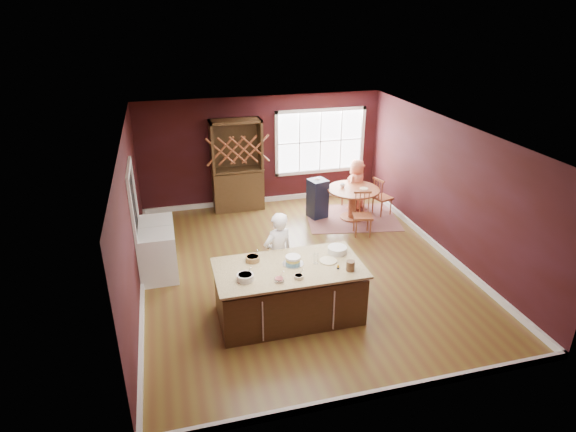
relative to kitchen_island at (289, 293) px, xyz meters
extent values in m
plane|color=brown|center=(0.63, 1.44, -0.44)|extent=(7.00, 7.00, 0.00)
plane|color=white|center=(0.63, 1.44, 2.26)|extent=(7.00, 7.00, 0.00)
plane|color=black|center=(0.63, 4.94, 0.91)|extent=(6.00, 0.00, 6.00)
plane|color=black|center=(0.63, -2.06, 0.91)|extent=(6.00, 0.00, 6.00)
plane|color=black|center=(-2.37, 1.44, 0.91)|extent=(0.00, 7.00, 7.00)
plane|color=black|center=(3.63, 1.44, 0.91)|extent=(0.00, 7.00, 7.00)
cube|color=#3D2D15|center=(0.00, 0.00, -0.02)|extent=(2.26, 1.15, 0.83)
cube|color=beige|center=(0.00, 0.00, 0.46)|extent=(2.34, 1.23, 0.04)
cylinder|color=brown|center=(2.46, 3.38, -0.42)|extent=(0.57, 0.57, 0.04)
cylinder|color=brown|center=(2.46, 3.38, -0.08)|extent=(0.20, 0.20, 0.67)
cylinder|color=brown|center=(2.46, 3.38, 0.29)|extent=(1.22, 1.22, 0.04)
imported|color=white|center=(0.00, 0.71, 0.33)|extent=(0.66, 0.54, 1.55)
cylinder|color=white|center=(-0.73, -0.21, 0.53)|extent=(0.26, 0.26, 0.10)
cylinder|color=#956949|center=(-0.52, 0.33, 0.52)|extent=(0.23, 0.23, 0.09)
cylinder|color=silver|center=(-0.25, -0.38, 0.51)|extent=(0.16, 0.16, 0.06)
cylinder|color=beige|center=(0.06, -0.37, 0.51)|extent=(0.15, 0.15, 0.06)
cylinder|color=silver|center=(0.45, 0.01, 0.56)|extent=(0.08, 0.08, 0.17)
cylinder|color=beige|center=(0.66, 0.01, 0.49)|extent=(0.28, 0.28, 0.02)
cylinder|color=white|center=(0.89, 0.24, 0.54)|extent=(0.32, 0.32, 0.11)
cylinder|color=brown|center=(0.89, -0.35, 0.56)|extent=(0.13, 0.13, 0.16)
cube|color=brown|center=(2.46, 3.38, -0.43)|extent=(2.38, 2.00, 0.01)
imported|color=#E17B58|center=(2.74, 3.88, 0.20)|extent=(0.75, 0.70, 1.28)
cylinder|color=beige|center=(2.69, 3.30, 0.32)|extent=(0.20, 0.20, 0.01)
imported|color=white|center=(2.24, 3.53, 0.36)|extent=(0.13, 0.13, 0.09)
cube|color=#332011|center=(-0.05, 4.66, 0.68)|extent=(1.22, 0.51, 2.23)
cube|color=white|center=(-2.01, 1.72, 0.03)|extent=(0.64, 0.62, 0.93)
cube|color=silver|center=(-2.01, 2.36, 0.03)|extent=(0.64, 0.62, 0.93)
camera|label=1|loc=(-1.70, -6.35, 4.31)|focal=30.00mm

